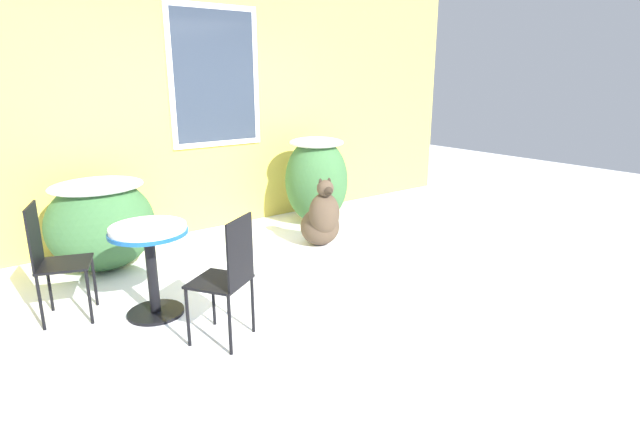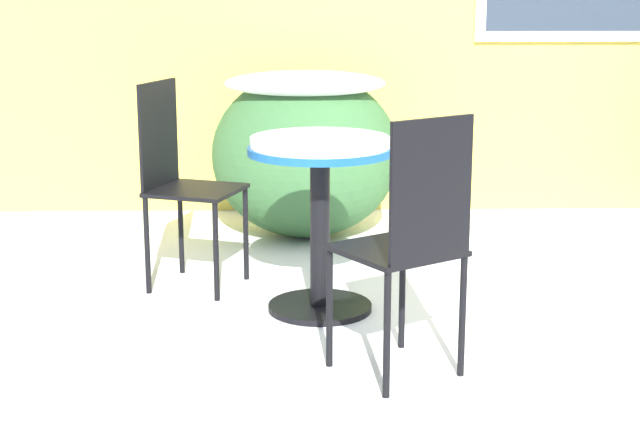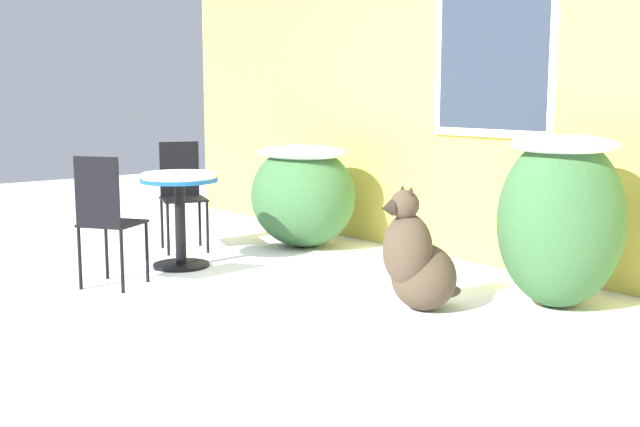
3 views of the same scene
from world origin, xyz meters
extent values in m
plane|color=white|center=(0.00, 0.00, 0.00)|extent=(16.00, 16.00, 0.00)
cube|color=#DBC14C|center=(0.00, 2.20, 1.68)|extent=(8.00, 0.06, 3.35)
cube|color=white|center=(0.16, 2.16, 1.80)|extent=(1.13, 0.04, 1.59)
cube|color=#2D3847|center=(0.16, 2.14, 1.80)|extent=(1.01, 0.01, 1.47)
ellipsoid|color=#386638|center=(-1.40, 1.56, 0.44)|extent=(1.00, 0.86, 0.89)
ellipsoid|color=white|center=(-1.40, 1.56, 0.83)|extent=(0.85, 0.73, 0.12)
ellipsoid|color=#386638|center=(1.18, 1.57, 0.54)|extent=(0.78, 0.80, 1.09)
ellipsoid|color=white|center=(1.18, 1.57, 1.03)|extent=(0.66, 0.68, 0.12)
cylinder|color=black|center=(-1.35, 0.32, 0.01)|extent=(0.44, 0.44, 0.03)
cylinder|color=black|center=(-1.35, 0.32, 0.34)|extent=(0.08, 0.08, 0.64)
cylinder|color=#195699|center=(-1.35, 0.32, 0.68)|extent=(0.59, 0.59, 0.03)
cylinder|color=white|center=(-1.35, 0.32, 0.71)|extent=(0.57, 0.57, 0.04)
cube|color=black|center=(-1.89, 0.66, 0.44)|extent=(0.47, 0.47, 0.02)
cube|color=black|center=(-2.06, 0.72, 0.69)|extent=(0.13, 0.32, 0.47)
cylinder|color=black|center=(-1.79, 0.45, 0.22)|extent=(0.02, 0.02, 0.43)
cylinder|color=black|center=(-1.68, 0.76, 0.22)|extent=(0.02, 0.02, 0.43)
cylinder|color=black|center=(-2.11, 0.56, 0.22)|extent=(0.02, 0.02, 0.43)
cylinder|color=black|center=(-1.99, 0.87, 0.22)|extent=(0.02, 0.02, 0.43)
cube|color=black|center=(-1.11, -0.35, 0.44)|extent=(0.51, 0.51, 0.02)
cube|color=black|center=(-1.01, -0.50, 0.69)|extent=(0.29, 0.19, 0.47)
cylinder|color=black|center=(-1.06, -0.12, 0.22)|extent=(0.02, 0.02, 0.43)
cylinder|color=black|center=(-1.33, -0.30, 0.22)|extent=(0.02, 0.02, 0.43)
cylinder|color=black|center=(-0.88, -0.40, 0.22)|extent=(0.02, 0.02, 0.43)
cylinder|color=black|center=(-1.16, -0.58, 0.22)|extent=(0.02, 0.02, 0.43)
ellipsoid|color=#4C3D2D|center=(0.70, 0.86, 0.21)|extent=(0.52, 0.50, 0.42)
ellipsoid|color=#4C3D2D|center=(0.67, 0.74, 0.39)|extent=(0.40, 0.38, 0.46)
sphere|color=#4C3D2D|center=(0.66, 0.72, 0.67)|extent=(0.18, 0.18, 0.18)
cone|color=#2D241B|center=(0.63, 0.60, 0.66)|extent=(0.11, 0.10, 0.10)
ellipsoid|color=#2D241B|center=(0.62, 0.74, 0.74)|extent=(0.05, 0.03, 0.08)
ellipsoid|color=#2D241B|center=(0.71, 0.72, 0.74)|extent=(0.05, 0.03, 0.08)
ellipsoid|color=#4C3D2D|center=(0.75, 1.04, 0.09)|extent=(0.13, 0.20, 0.08)
camera|label=1|loc=(-2.50, -3.34, 1.84)|focal=28.00mm
camera|label=2|loc=(-1.45, -3.59, 1.34)|focal=55.00mm
camera|label=3|loc=(4.03, -2.73, 1.35)|focal=45.00mm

